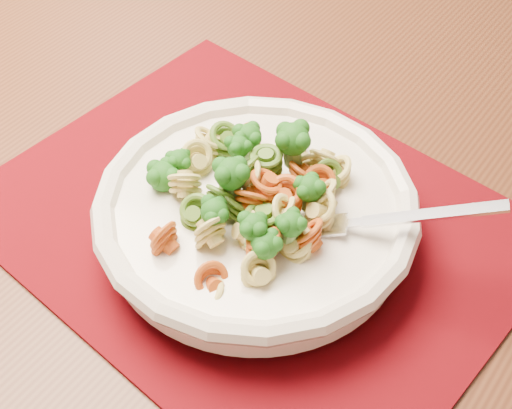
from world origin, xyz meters
The scene contains 5 objects.
dining_table centered at (0.65, -0.28, 0.61)m, with size 1.34×0.91×0.72m.
placemat centered at (0.64, -0.42, 0.72)m, with size 0.45×0.35×0.00m, color #64040C.
pasta_bowl centered at (0.65, -0.43, 0.75)m, with size 0.27×0.27×0.05m.
pasta_broccoli_heap centered at (0.65, -0.43, 0.77)m, with size 0.23×0.23×0.06m, color #CEC266, non-canonical shape.
fork centered at (0.72, -0.42, 0.77)m, with size 0.19×0.02×0.01m, color silver, non-canonical shape.
Camera 1 is at (0.87, -0.77, 1.19)m, focal length 50.00 mm.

